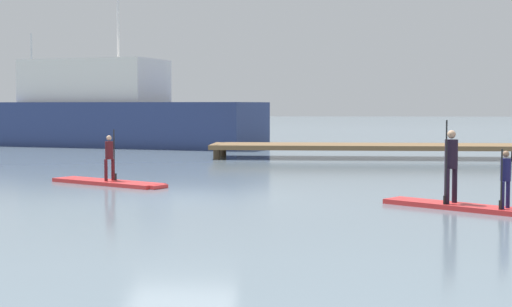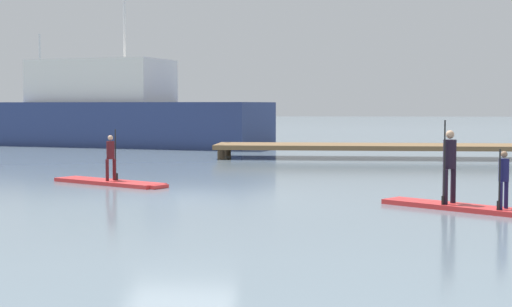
{
  "view_description": "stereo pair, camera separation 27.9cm",
  "coord_description": "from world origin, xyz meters",
  "px_view_note": "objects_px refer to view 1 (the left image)",
  "views": [
    {
      "loc": [
        3.01,
        -17.58,
        2.12
      ],
      "look_at": [
        1.64,
        1.23,
        0.93
      ],
      "focal_mm": 54.57,
      "sensor_mm": 36.0,
      "label": 1
    },
    {
      "loc": [
        3.29,
        -17.55,
        2.12
      ],
      "look_at": [
        1.64,
        1.23,
        0.93
      ],
      "focal_mm": 54.57,
      "sensor_mm": 36.0,
      "label": 2
    }
  ],
  "objects_px": {
    "paddler_child_solo": "(110,155)",
    "paddleboard_far": "(465,207)",
    "paddler_adult": "(451,161)",
    "paddler_child_front": "(505,176)",
    "motor_boat_small_navy": "(31,123)",
    "paddleboard_near": "(109,183)",
    "fishing_boat_white_large": "(105,113)"
  },
  "relations": [
    {
      "from": "paddler_child_solo",
      "to": "paddleboard_far",
      "type": "distance_m",
      "value": 9.5
    },
    {
      "from": "paddler_adult",
      "to": "paddler_child_front",
      "type": "bearing_deg",
      "value": -39.28
    },
    {
      "from": "paddler_child_solo",
      "to": "paddler_adult",
      "type": "distance_m",
      "value": 9.15
    },
    {
      "from": "paddler_child_front",
      "to": "paddler_adult",
      "type": "bearing_deg",
      "value": 140.72
    },
    {
      "from": "paddler_adult",
      "to": "motor_boat_small_navy",
      "type": "bearing_deg",
      "value": 121.46
    },
    {
      "from": "paddler_child_solo",
      "to": "paddleboard_far",
      "type": "xyz_separation_m",
      "value": [
        8.43,
        -4.32,
        -0.73
      ]
    },
    {
      "from": "paddleboard_far",
      "to": "paddleboard_near",
      "type": "bearing_deg",
      "value": 152.92
    },
    {
      "from": "paddler_child_solo",
      "to": "paddler_adult",
      "type": "xyz_separation_m",
      "value": [
        8.17,
        -4.12,
        0.18
      ]
    },
    {
      "from": "paddleboard_near",
      "to": "fishing_boat_white_large",
      "type": "relative_size",
      "value": 0.21
    },
    {
      "from": "paddleboard_far",
      "to": "paddler_adult",
      "type": "relative_size",
      "value": 1.82
    },
    {
      "from": "paddleboard_near",
      "to": "paddler_child_solo",
      "type": "xyz_separation_m",
      "value": [
        0.02,
        0.0,
        0.73
      ]
    },
    {
      "from": "paddler_child_solo",
      "to": "paddleboard_far",
      "type": "bearing_deg",
      "value": -27.14
    },
    {
      "from": "paddleboard_near",
      "to": "motor_boat_small_navy",
      "type": "distance_m",
      "value": 35.06
    },
    {
      "from": "paddler_child_solo",
      "to": "fishing_boat_white_large",
      "type": "xyz_separation_m",
      "value": [
        -5.31,
        19.19,
        0.88
      ]
    },
    {
      "from": "fishing_boat_white_large",
      "to": "paddleboard_far",
      "type": "bearing_deg",
      "value": -59.7
    },
    {
      "from": "paddleboard_near",
      "to": "paddleboard_far",
      "type": "distance_m",
      "value": 9.48
    },
    {
      "from": "paddleboard_near",
      "to": "paddleboard_far",
      "type": "relative_size",
      "value": 1.13
    },
    {
      "from": "paddler_child_front",
      "to": "fishing_boat_white_large",
      "type": "distance_m",
      "value": 28.04
    },
    {
      "from": "fishing_boat_white_large",
      "to": "motor_boat_small_navy",
      "type": "bearing_deg",
      "value": 123.9
    },
    {
      "from": "paddler_adult",
      "to": "paddleboard_near",
      "type": "bearing_deg",
      "value": 153.3
    },
    {
      "from": "paddler_child_front",
      "to": "paddleboard_far",
      "type": "bearing_deg",
      "value": 140.12
    },
    {
      "from": "paddleboard_near",
      "to": "paddler_child_solo",
      "type": "bearing_deg",
      "value": 7.43
    },
    {
      "from": "paddler_child_front",
      "to": "fishing_boat_white_large",
      "type": "bearing_deg",
      "value": 120.89
    },
    {
      "from": "paddler_adult",
      "to": "motor_boat_small_navy",
      "type": "distance_m",
      "value": 42.5
    },
    {
      "from": "fishing_boat_white_large",
      "to": "paddler_child_solo",
      "type": "bearing_deg",
      "value": -74.53
    },
    {
      "from": "paddleboard_near",
      "to": "motor_boat_small_navy",
      "type": "height_order",
      "value": "motor_boat_small_navy"
    },
    {
      "from": "paddler_child_front",
      "to": "motor_boat_small_navy",
      "type": "height_order",
      "value": "motor_boat_small_navy"
    },
    {
      "from": "paddler_adult",
      "to": "paddler_child_solo",
      "type": "bearing_deg",
      "value": 153.24
    },
    {
      "from": "paddler_child_solo",
      "to": "motor_boat_small_navy",
      "type": "relative_size",
      "value": 0.17
    },
    {
      "from": "paddler_adult",
      "to": "motor_boat_small_navy",
      "type": "height_order",
      "value": "motor_boat_small_navy"
    },
    {
      "from": "paddleboard_near",
      "to": "paddleboard_far",
      "type": "bearing_deg",
      "value": -27.08
    },
    {
      "from": "paddleboard_far",
      "to": "motor_boat_small_navy",
      "type": "bearing_deg",
      "value": 121.61
    }
  ]
}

